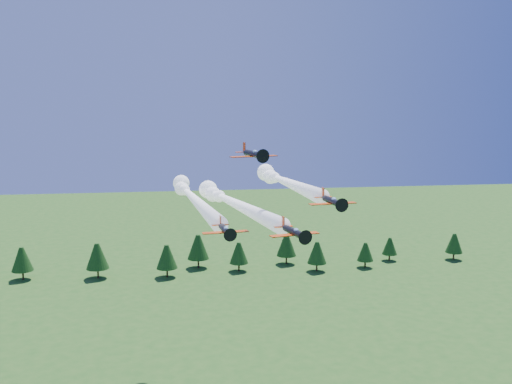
{
  "coord_description": "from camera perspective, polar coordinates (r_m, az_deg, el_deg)",
  "views": [
    {
      "loc": [
        -15.06,
        -83.22,
        57.13
      ],
      "look_at": [
        -2.76,
        0.0,
        44.32
      ],
      "focal_mm": 40.0,
      "sensor_mm": 36.0,
      "label": 1
    }
  ],
  "objects": [
    {
      "name": "treeline",
      "position": [
        198.8,
        -4.47,
        -6.01
      ],
      "size": [
        173.98,
        17.53,
        11.94
      ],
      "color": "#382314",
      "rests_on": "ground"
    },
    {
      "name": "plane_slot",
      "position": [
        89.7,
        -0.3,
        3.81
      ],
      "size": [
        7.76,
        8.56,
        2.71
      ],
      "rotation": [
        0.0,
        0.0,
        0.24
      ],
      "color": "black",
      "rests_on": "ground"
    },
    {
      "name": "plane_right",
      "position": [
        111.3,
        2.88,
        1.08
      ],
      "size": [
        9.87,
        42.85,
        3.7
      ],
      "rotation": [
        0.0,
        0.0,
        0.11
      ],
      "color": "black",
      "rests_on": "ground"
    },
    {
      "name": "plane_lead",
      "position": [
        102.41,
        -2.47,
        -0.97
      ],
      "size": [
        14.75,
        46.45,
        3.7
      ],
      "rotation": [
        0.0,
        0.0,
        0.22
      ],
      "color": "black",
      "rests_on": "ground"
    },
    {
      "name": "plane_left",
      "position": [
        111.91,
        -6.38,
        -0.52
      ],
      "size": [
        11.07,
        54.6,
        3.7
      ],
      "rotation": [
        0.0,
        0.0,
        0.12
      ],
      "color": "black",
      "rests_on": "ground"
    }
  ]
}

